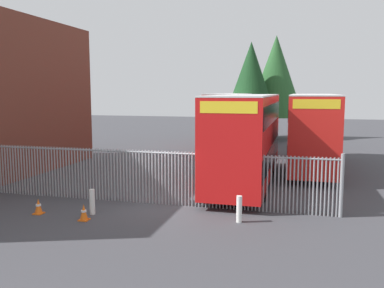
{
  "coord_description": "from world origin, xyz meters",
  "views": [
    {
      "loc": [
        5.16,
        -15.6,
        4.56
      ],
      "look_at": [
        0.0,
        4.0,
        2.0
      ],
      "focal_mm": 38.73,
      "sensor_mm": 36.0,
      "label": 1
    }
  ],
  "objects": [
    {
      "name": "palisade_fence",
      "position": [
        -0.69,
        0.0,
        1.18
      ],
      "size": [
        14.88,
        0.14,
        2.35
      ],
      "color": "gray",
      "rests_on": "ground"
    },
    {
      "name": "bollard_center_front",
      "position": [
        3.17,
        -1.53,
        0.47
      ],
      "size": [
        0.2,
        0.2,
        0.95
      ],
      "primitive_type": "cylinder",
      "color": "silver",
      "rests_on": "ground"
    },
    {
      "name": "tree_tall_back",
      "position": [
        2.7,
        25.42,
        6.03
      ],
      "size": [
        5.44,
        5.44,
        9.92
      ],
      "color": "#4C3823",
      "rests_on": "ground"
    },
    {
      "name": "traffic_cone_mid_forecourt",
      "position": [
        -2.22,
        -2.73,
        0.29
      ],
      "size": [
        0.34,
        0.34,
        0.59
      ],
      "color": "orange",
      "rests_on": "ground"
    },
    {
      "name": "tree_short_side",
      "position": [
        0.62,
        22.89,
        6.01
      ],
      "size": [
        4.31,
        4.31,
        9.1
      ],
      "color": "#4C3823",
      "rests_on": "ground"
    },
    {
      "name": "ground_plane",
      "position": [
        0.0,
        8.0,
        0.0
      ],
      "size": [
        100.0,
        100.0,
        0.0
      ],
      "primitive_type": "plane",
      "color": "#3D3D42"
    },
    {
      "name": "bollard_near_left",
      "position": [
        -2.29,
        -1.98,
        0.47
      ],
      "size": [
        0.2,
        0.2,
        0.95
      ],
      "primitive_type": "cylinder",
      "color": "silver",
      "rests_on": "ground"
    },
    {
      "name": "double_decker_bus_behind_fence_left",
      "position": [
        5.84,
        9.81,
        2.42
      ],
      "size": [
        2.54,
        10.81,
        4.42
      ],
      "color": "red",
      "rests_on": "ground"
    },
    {
      "name": "double_decker_bus_near_gate",
      "position": [
        2.6,
        4.74,
        2.42
      ],
      "size": [
        2.54,
        10.81,
        4.42
      ],
      "color": "red",
      "rests_on": "ground"
    },
    {
      "name": "traffic_cone_by_gate",
      "position": [
        -4.27,
        -2.46,
        0.29
      ],
      "size": [
        0.34,
        0.34,
        0.59
      ],
      "color": "orange",
      "rests_on": "ground"
    },
    {
      "name": "double_decker_bus_behind_fence_right",
      "position": [
        -0.34,
        18.0,
        2.42
      ],
      "size": [
        2.54,
        10.81,
        4.42
      ],
      "color": "red",
      "rests_on": "ground"
    }
  ]
}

